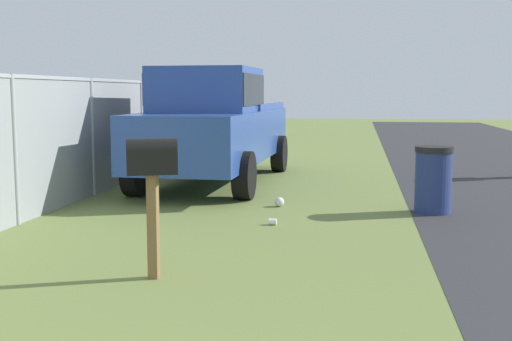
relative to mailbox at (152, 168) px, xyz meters
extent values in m
cube|color=brown|center=(0.00, 0.00, -0.53)|extent=(0.09, 0.09, 0.95)
cube|color=black|center=(0.00, 0.00, 0.06)|extent=(0.34, 0.48, 0.22)
cylinder|color=black|center=(0.00, 0.00, 0.17)|extent=(0.34, 0.48, 0.20)
cube|color=red|center=(0.11, 0.00, 0.12)|extent=(0.02, 0.04, 0.18)
cube|color=#284793|center=(6.16, 0.80, -0.12)|extent=(5.56, 1.94, 0.90)
cube|color=#284793|center=(5.50, 0.81, 0.71)|extent=(1.92, 1.70, 0.76)
cube|color=black|center=(5.50, 0.81, 0.71)|extent=(1.86, 1.73, 0.53)
cube|color=#284793|center=(7.35, -0.06, 0.39)|extent=(2.87, 0.16, 0.12)
cube|color=#284793|center=(7.40, 1.59, 0.39)|extent=(2.87, 0.16, 0.12)
cylinder|color=black|center=(4.32, -0.05, -0.62)|extent=(0.77, 0.28, 0.76)
cylinder|color=black|center=(4.37, 1.74, -0.62)|extent=(0.77, 0.28, 0.76)
cylinder|color=black|center=(7.96, -0.15, -0.62)|extent=(0.77, 0.28, 0.76)
cylinder|color=black|center=(8.00, 1.64, -0.62)|extent=(0.77, 0.28, 0.76)
cylinder|color=navy|center=(3.64, -2.83, -0.58)|extent=(0.50, 0.50, 0.85)
cylinder|color=black|center=(3.64, -2.83, -0.11)|extent=(0.52, 0.52, 0.08)
cylinder|color=#9EA3A8|center=(1.97, 2.44, -0.05)|extent=(0.07, 0.07, 1.89)
cylinder|color=#9EA3A8|center=(4.35, 2.44, -0.05)|extent=(0.07, 0.07, 1.89)
cylinder|color=#9EA3A8|center=(6.72, 2.44, -0.05)|extent=(0.07, 0.07, 1.89)
cylinder|color=#9EA3A8|center=(9.09, 2.44, -0.05)|extent=(0.07, 0.07, 1.89)
cylinder|color=#9EA3A8|center=(11.47, 2.44, -0.05)|extent=(0.07, 0.07, 1.89)
cylinder|color=#9EA3A8|center=(13.84, 2.44, -0.05)|extent=(0.07, 0.07, 1.89)
cube|color=#9EA3A8|center=(5.53, 2.44, 0.86)|extent=(16.61, 0.04, 0.04)
cube|color=gray|center=(5.53, 2.44, -0.05)|extent=(16.61, 0.01, 1.89)
cylinder|color=white|center=(2.48, -0.75, -0.96)|extent=(0.08, 0.10, 0.08)
sphere|color=silver|center=(3.78, -0.67, -0.93)|extent=(0.14, 0.14, 0.14)
camera|label=1|loc=(-5.41, -1.80, 0.67)|focal=44.92mm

